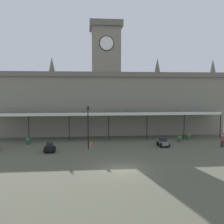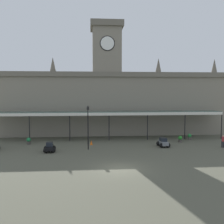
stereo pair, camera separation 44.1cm
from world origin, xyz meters
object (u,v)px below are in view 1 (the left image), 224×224
(pedestrian_beside_cars, at_px, (222,140))
(planter_forecourt_centre, at_px, (180,139))
(planter_by_canopy, at_px, (189,137))
(planter_near_kerb, at_px, (28,141))
(victorian_lamppost, at_px, (88,123))
(car_black_sedan, at_px, (50,148))
(car_grey_sedan, at_px, (163,143))
(traffic_cone, at_px, (91,142))

(pedestrian_beside_cars, bearing_deg, planter_forecourt_centre, 139.58)
(planter_by_canopy, bearing_deg, planter_near_kerb, -176.67)
(planter_forecourt_centre, distance_m, planter_by_canopy, 2.75)
(victorian_lamppost, distance_m, planter_forecourt_centre, 14.31)
(planter_near_kerb, height_order, planter_by_canopy, same)
(car_black_sedan, height_order, planter_near_kerb, car_black_sedan)
(car_grey_sedan, distance_m, planter_forecourt_centre, 4.30)
(victorian_lamppost, bearing_deg, planter_near_kerb, 154.60)
(planter_forecourt_centre, xyz_separation_m, planter_by_canopy, (2.11, 1.76, 0.00))
(car_black_sedan, height_order, pedestrian_beside_cars, pedestrian_beside_cars)
(victorian_lamppost, bearing_deg, traffic_cone, 82.27)
(planter_near_kerb, bearing_deg, traffic_cone, -6.97)
(car_black_sedan, bearing_deg, planter_near_kerb, 127.31)
(planter_near_kerb, relative_size, planter_by_canopy, 1.00)
(victorian_lamppost, xyz_separation_m, planter_forecourt_centre, (13.50, 3.68, -3.00))
(planter_by_canopy, bearing_deg, pedestrian_beside_cars, -66.67)
(car_grey_sedan, height_order, traffic_cone, car_grey_sedan)
(pedestrian_beside_cars, xyz_separation_m, planter_near_kerb, (-26.52, 4.22, -0.42))
(pedestrian_beside_cars, distance_m, planter_by_canopy, 6.14)
(car_black_sedan, height_order, traffic_cone, car_black_sedan)
(car_black_sedan, xyz_separation_m, planter_by_canopy, (20.40, 6.25, -0.01))
(victorian_lamppost, relative_size, planter_forecourt_centre, 5.94)
(planter_forecourt_centre, relative_size, planter_near_kerb, 1.00)
(car_black_sedan, xyz_separation_m, victorian_lamppost, (4.79, 0.82, 2.98))
(victorian_lamppost, height_order, planter_by_canopy, victorian_lamppost)
(victorian_lamppost, distance_m, planter_near_kerb, 9.86)
(pedestrian_beside_cars, distance_m, victorian_lamppost, 18.22)
(car_grey_sedan, height_order, car_black_sedan, same)
(car_grey_sedan, height_order, pedestrian_beside_cars, pedestrian_beside_cars)
(car_black_sedan, relative_size, planter_by_canopy, 2.23)
(car_grey_sedan, bearing_deg, victorian_lamppost, -174.67)
(traffic_cone, bearing_deg, planter_forecourt_centre, 3.20)
(car_grey_sedan, xyz_separation_m, car_black_sedan, (-14.97, -1.77, 0.00))
(car_black_sedan, height_order, victorian_lamppost, victorian_lamppost)
(pedestrian_beside_cars, height_order, victorian_lamppost, victorian_lamppost)
(traffic_cone, distance_m, planter_forecourt_centre, 13.12)
(car_grey_sedan, height_order, planter_forecourt_centre, car_grey_sedan)
(pedestrian_beside_cars, distance_m, planter_near_kerb, 26.86)
(traffic_cone, bearing_deg, car_grey_sedan, -11.52)
(pedestrian_beside_cars, height_order, planter_by_canopy, pedestrian_beside_cars)
(pedestrian_beside_cars, bearing_deg, car_grey_sedan, 171.75)
(victorian_lamppost, xyz_separation_m, traffic_cone, (0.40, 2.94, -3.15))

